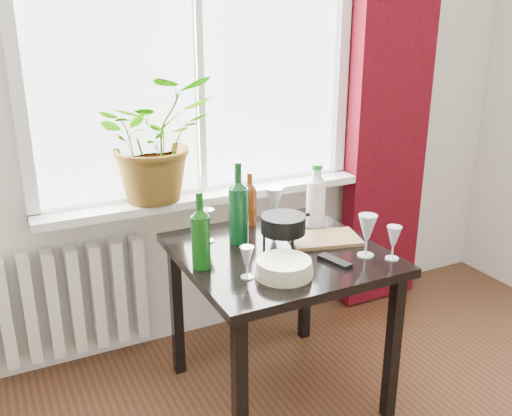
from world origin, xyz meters
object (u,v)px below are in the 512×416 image
wineglass_front_right (367,235)px  wineglass_front_left (247,262)px  table (279,269)px  wineglass_back_left (207,225)px  plate_stack (284,268)px  cleaning_bottle (316,195)px  radiator (64,302)px  wineglass_far_right (393,243)px  wine_bottle_left (200,230)px  tv_remote (335,261)px  potted_plant (155,138)px  wine_bottle_right (238,202)px  cutting_board (324,239)px  wineglass_back_center (274,207)px  fondue_pot (283,232)px  bottle_amber (250,199)px

wineglass_front_right → wineglass_front_left: (-0.54, 0.04, -0.03)m
table → wineglass_back_left: (-0.25, 0.23, 0.17)m
plate_stack → cleaning_bottle: bearing=45.5°
radiator → wineglass_far_right: 1.60m
wine_bottle_left → tv_remote: 0.57m
potted_plant → table: bearing=-60.0°
wine_bottle_right → plate_stack: 0.42m
table → tv_remote: tv_remote is taller
wine_bottle_right → tv_remote: 0.50m
cutting_board → wine_bottle_left: bearing=-178.7°
tv_remote → radiator: bearing=125.5°
plate_stack → cutting_board: (0.34, 0.23, -0.02)m
wineglass_back_center → tv_remote: (0.03, -0.48, -0.09)m
wineglass_far_right → fondue_pot: (-0.36, 0.31, 0.00)m
radiator → cutting_board: bearing=-30.2°
wine_bottle_left → tv_remote: size_ratio=2.05×
wine_bottle_left → cutting_board: bearing=1.3°
potted_plant → wineglass_back_left: size_ratio=3.93×
cleaning_bottle → wineglass_front_right: cleaning_bottle is taller
wineglass_far_right → wineglass_front_left: 0.63m
wineglass_far_right → wine_bottle_right: bearing=137.5°
radiator → table: 1.09m
wine_bottle_right → wineglass_front_right: bearing=-42.2°
potted_plant → wine_bottle_left: 0.67m
wine_bottle_left → fondue_pot: 0.40m
radiator → wineglass_back_left: wineglass_back_left is taller
wineglass_front_right → wineglass_back_left: 0.70m
wine_bottle_left → fondue_pot: bearing=3.2°
table → wineglass_back_center: (0.11, 0.26, 0.19)m
table → wineglass_back_center: wineglass_back_center is taller
wine_bottle_left → wineglass_far_right: size_ratio=2.16×
plate_stack → tv_remote: 0.25m
bottle_amber → tv_remote: (0.12, -0.55, -0.13)m
wineglass_back_center → tv_remote: bearing=-86.8°
bottle_amber → cleaning_bottle: (0.28, -0.15, 0.02)m
potted_plant → bottle_amber: 0.54m
potted_plant → wineglass_front_left: potted_plant is taller
radiator → wineglass_front_right: size_ratio=4.22×
radiator → potted_plant: potted_plant is taller
wine_bottle_left → fondue_pot: (0.39, 0.02, -0.09)m
bottle_amber → wineglass_front_right: size_ratio=1.41×
wineglass_far_right → wineglass_front_left: wineglass_far_right is taller
wine_bottle_left → cleaning_bottle: 0.69m
wineglass_front_right → plate_stack: bearing=-179.1°
wine_bottle_right → wineglass_back_center: wine_bottle_right is taller
radiator → cleaning_bottle: 1.33m
wine_bottle_right → tv_remote: size_ratio=2.40×
wineglass_back_center → tv_remote: wineglass_back_center is taller
wineglass_far_right → wineglass_back_left: bearing=139.9°
wineglass_front_right → potted_plant: bearing=128.1°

